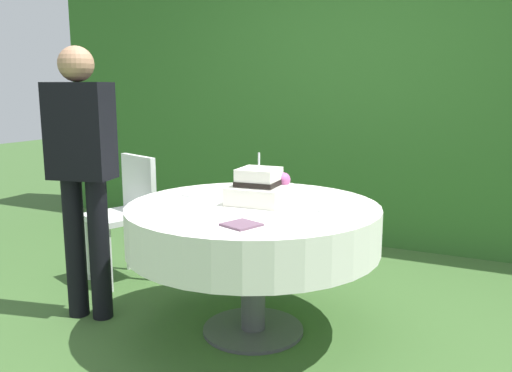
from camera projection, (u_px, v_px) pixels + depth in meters
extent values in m
plane|color=#3D602D|center=(253.00, 331.00, 3.03)|extent=(20.00, 20.00, 0.00)
cube|color=#336628|center=(363.00, 95.00, 4.78)|extent=(6.36, 0.62, 2.60)
cylinder|color=#4C4C51|center=(253.00, 329.00, 3.02)|extent=(0.57, 0.57, 0.02)
cylinder|color=#4C4C51|center=(253.00, 272.00, 2.96)|extent=(0.14, 0.14, 0.71)
cylinder|color=brown|center=(253.00, 208.00, 2.89)|extent=(1.36, 1.36, 0.03)
cylinder|color=white|center=(253.00, 226.00, 2.91)|extent=(1.39, 1.39, 0.25)
cube|color=white|center=(259.00, 194.00, 2.92)|extent=(0.32, 0.32, 0.10)
cube|color=white|center=(259.00, 177.00, 2.90)|extent=(0.22, 0.22, 0.10)
cube|color=black|center=(259.00, 183.00, 2.91)|extent=(0.23, 0.23, 0.03)
sphere|color=#C6599E|center=(283.00, 180.00, 2.96)|extent=(0.08, 0.08, 0.08)
cylinder|color=silver|center=(259.00, 160.00, 2.88)|extent=(0.01, 0.01, 0.09)
cylinder|color=white|center=(194.00, 194.00, 3.15)|extent=(0.14, 0.14, 0.01)
cylinder|color=white|center=(326.00, 210.00, 2.75)|extent=(0.11, 0.11, 0.01)
cube|color=#6B4C60|center=(241.00, 225.00, 2.45)|extent=(0.19, 0.19, 0.01)
cylinder|color=white|center=(88.00, 250.00, 3.79)|extent=(0.03, 0.03, 0.45)
cylinder|color=white|center=(110.00, 260.00, 3.56)|extent=(0.03, 0.03, 0.45)
cylinder|color=white|center=(128.00, 241.00, 4.01)|extent=(0.03, 0.03, 0.45)
cylinder|color=white|center=(151.00, 250.00, 3.78)|extent=(0.03, 0.03, 0.45)
cube|color=white|center=(118.00, 217.00, 3.74)|extent=(0.52, 0.52, 0.04)
cube|color=white|center=(139.00, 183.00, 3.82)|extent=(0.39, 0.18, 0.40)
cylinder|color=black|center=(75.00, 248.00, 3.17)|extent=(0.12, 0.12, 0.85)
cylinder|color=black|center=(99.00, 250.00, 3.13)|extent=(0.12, 0.12, 0.85)
cube|color=black|center=(80.00, 131.00, 3.02)|extent=(0.40, 0.27, 0.55)
sphere|color=#A87A5B|center=(76.00, 64.00, 2.95)|extent=(0.20, 0.20, 0.20)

